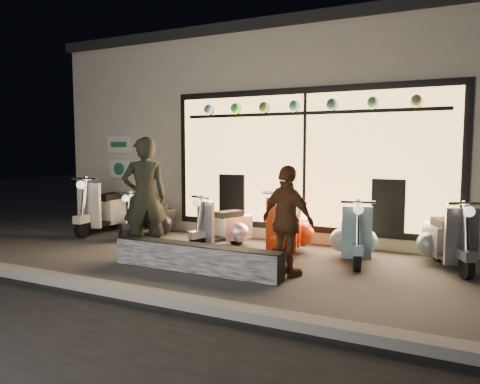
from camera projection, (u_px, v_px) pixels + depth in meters
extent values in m
plane|color=#383533|center=(215.00, 261.00, 7.35)|extent=(40.00, 40.00, 0.00)
cube|color=slate|center=(131.00, 293.00, 5.56)|extent=(40.00, 0.25, 0.12)
cube|color=beige|center=(315.00, 139.00, 11.60)|extent=(10.00, 6.00, 4.00)
cube|color=black|center=(316.00, 52.00, 11.39)|extent=(10.20, 6.20, 0.20)
cube|color=black|center=(306.00, 160.00, 8.60)|extent=(5.45, 0.06, 2.65)
cube|color=#FFBF6B|center=(305.00, 160.00, 8.56)|extent=(5.20, 0.04, 2.40)
cube|color=black|center=(305.00, 113.00, 8.44)|extent=(4.90, 0.06, 0.06)
cube|color=white|center=(119.00, 144.00, 10.53)|extent=(0.65, 0.04, 0.38)
cube|color=white|center=(120.00, 169.00, 10.58)|extent=(0.55, 0.04, 0.42)
cube|color=black|center=(196.00, 258.00, 6.72)|extent=(2.64, 0.28, 0.40)
cylinder|color=black|center=(197.00, 243.00, 7.98)|extent=(0.20, 0.32, 0.30)
cylinder|color=black|center=(237.00, 237.00, 8.56)|extent=(0.21, 0.32, 0.30)
cube|color=silver|center=(206.00, 222.00, 8.07)|extent=(0.40, 0.21, 0.73)
cube|color=silver|center=(233.00, 227.00, 8.48)|extent=(0.58, 0.72, 0.41)
cube|color=black|center=(229.00, 214.00, 8.40)|extent=(0.42, 0.56, 0.11)
sphere|color=#FFF2CC|center=(196.00, 203.00, 7.90)|extent=(0.17, 0.17, 0.13)
cylinder|color=black|center=(278.00, 253.00, 7.12)|extent=(0.16, 0.37, 0.35)
cylinder|color=black|center=(291.00, 240.00, 8.11)|extent=(0.18, 0.37, 0.35)
cube|color=red|center=(281.00, 225.00, 7.29)|extent=(0.48, 0.15, 0.85)
cube|color=red|center=(290.00, 229.00, 7.99)|extent=(0.55, 0.79, 0.48)
cube|color=black|center=(289.00, 213.00, 7.86)|extent=(0.38, 0.62, 0.12)
sphere|color=#FFF2CC|center=(278.00, 200.00, 7.03)|extent=(0.18, 0.18, 0.16)
cylinder|color=black|center=(126.00, 234.00, 8.88)|extent=(0.15, 0.31, 0.30)
cylinder|color=black|center=(161.00, 228.00, 9.55)|extent=(0.17, 0.31, 0.30)
cube|color=black|center=(134.00, 215.00, 8.99)|extent=(0.40, 0.15, 0.71)
cube|color=black|center=(158.00, 219.00, 9.46)|extent=(0.49, 0.67, 0.40)
cube|color=black|center=(155.00, 208.00, 9.37)|extent=(0.34, 0.53, 0.10)
sphere|color=#FFF2CC|center=(125.00, 198.00, 8.81)|extent=(0.16, 0.16, 0.13)
cylinder|color=black|center=(83.00, 229.00, 9.22)|extent=(0.15, 0.39, 0.38)
cylinder|color=black|center=(116.00, 220.00, 10.25)|extent=(0.18, 0.39, 0.38)
cube|color=beige|center=(89.00, 205.00, 9.39)|extent=(0.52, 0.14, 0.91)
cube|color=beige|center=(113.00, 210.00, 10.13)|extent=(0.55, 0.83, 0.51)
cube|color=black|center=(109.00, 197.00, 10.00)|extent=(0.38, 0.65, 0.13)
sphere|color=#FFF2CC|center=(81.00, 185.00, 9.13)|extent=(0.18, 0.18, 0.17)
cylinder|color=black|center=(357.00, 260.00, 6.73)|extent=(0.19, 0.34, 0.32)
cylinder|color=black|center=(353.00, 247.00, 7.66)|extent=(0.20, 0.34, 0.32)
cube|color=#7CA8B0|center=(357.00, 233.00, 6.89)|extent=(0.44, 0.19, 0.78)
cube|color=#7CA8B0|center=(354.00, 236.00, 7.55)|extent=(0.58, 0.75, 0.44)
cube|color=black|center=(354.00, 220.00, 7.43)|extent=(0.41, 0.59, 0.11)
sphere|color=#FFF2CC|center=(358.00, 209.00, 6.65)|extent=(0.18, 0.18, 0.14)
cylinder|color=black|center=(466.00, 267.00, 6.33)|extent=(0.22, 0.34, 0.33)
cylinder|color=black|center=(440.00, 251.00, 7.30)|extent=(0.24, 0.35, 0.33)
cube|color=#54575C|center=(461.00, 237.00, 6.50)|extent=(0.44, 0.24, 0.80)
cube|color=#54575C|center=(442.00, 240.00, 7.19)|extent=(0.65, 0.79, 0.45)
cube|color=black|center=(446.00, 223.00, 7.06)|extent=(0.47, 0.61, 0.12)
sphere|color=#FFF2CC|center=(469.00, 212.00, 6.25)|extent=(0.19, 0.19, 0.15)
imported|color=black|center=(145.00, 197.00, 7.56)|extent=(0.84, 0.83, 1.95)
imported|color=brown|center=(287.00, 221.00, 6.45)|extent=(0.98, 0.68, 1.54)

